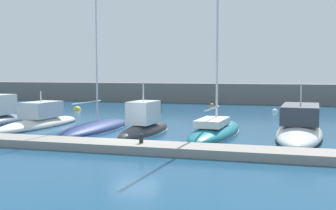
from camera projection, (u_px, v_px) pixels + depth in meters
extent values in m
plane|color=navy|center=(136.00, 143.00, 22.40)|extent=(120.00, 120.00, 0.00)
cube|color=gray|center=(121.00, 146.00, 20.35)|extent=(33.50, 1.90, 0.39)
cube|color=slate|center=(221.00, 93.00, 51.61)|extent=(108.00, 3.09, 2.41)
ellipsoid|color=silver|center=(39.00, 125.00, 29.02)|extent=(2.76, 8.51, 0.99)
ellipsoid|color=black|center=(39.00, 126.00, 29.03)|extent=(2.78, 8.59, 0.12)
cube|color=silver|center=(41.00, 110.00, 29.18)|extent=(1.99, 3.01, 1.11)
cube|color=black|center=(50.00, 106.00, 30.05)|extent=(1.63, 0.85, 0.62)
cylinder|color=silver|center=(41.00, 97.00, 29.11)|extent=(0.08, 0.08, 0.74)
ellipsoid|color=navy|center=(96.00, 129.00, 27.28)|extent=(2.83, 8.55, 1.05)
ellipsoid|color=silver|center=(96.00, 130.00, 27.28)|extent=(2.86, 8.63, 0.12)
cylinder|color=silver|center=(96.00, 16.00, 26.93)|extent=(0.11, 0.11, 13.71)
cylinder|color=silver|center=(87.00, 102.00, 26.14)|extent=(0.28, 3.45, 0.08)
ellipsoid|color=#2D2D33|center=(145.00, 131.00, 25.48)|extent=(2.16, 6.55, 1.01)
ellipsoid|color=silver|center=(145.00, 134.00, 25.50)|extent=(2.18, 6.61, 0.12)
cube|color=silver|center=(143.00, 112.00, 25.22)|extent=(1.56, 2.37, 1.36)
cube|color=black|center=(151.00, 108.00, 26.25)|extent=(1.27, 0.67, 0.76)
cylinder|color=silver|center=(143.00, 92.00, 25.12)|extent=(0.08, 0.08, 1.12)
ellipsoid|color=#19707F|center=(216.00, 132.00, 25.29)|extent=(2.98, 9.06, 0.93)
ellipsoid|color=silver|center=(216.00, 134.00, 25.30)|extent=(3.01, 9.16, 0.12)
cylinder|color=silver|center=(218.00, 7.00, 24.91)|extent=(0.13, 0.13, 14.17)
cylinder|color=silver|center=(212.00, 109.00, 24.26)|extent=(0.34, 3.36, 0.09)
cube|color=silver|center=(212.00, 122.00, 24.45)|extent=(1.71, 3.13, 0.41)
ellipsoid|color=white|center=(299.00, 134.00, 24.09)|extent=(3.14, 9.65, 1.08)
ellipsoid|color=black|center=(299.00, 138.00, 24.10)|extent=(3.18, 9.74, 0.12)
cube|color=#333842|center=(300.00, 114.00, 24.96)|extent=(2.37, 4.65, 1.07)
cube|color=black|center=(301.00, 110.00, 25.38)|extent=(1.95, 1.25, 0.60)
cylinder|color=silver|center=(301.00, 95.00, 24.88)|extent=(0.08, 0.08, 1.18)
sphere|color=orange|center=(212.00, 105.00, 47.57)|extent=(0.52, 0.52, 0.52)
sphere|color=yellow|center=(77.00, 110.00, 41.83)|extent=(0.79, 0.79, 0.79)
sphere|color=white|center=(275.00, 112.00, 39.97)|extent=(0.59, 0.59, 0.59)
cylinder|color=black|center=(141.00, 139.00, 20.03)|extent=(0.20, 0.20, 0.44)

